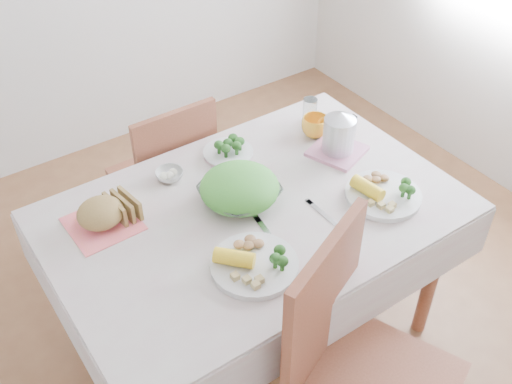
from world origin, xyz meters
TOP-DOWN VIEW (x-y plane):
  - floor at (0.00, 0.00)m, footprint 3.60×3.60m
  - dining_table at (0.00, 0.00)m, footprint 1.40×0.90m
  - tablecloth at (0.00, 0.00)m, footprint 1.50×1.00m
  - chair_far at (-0.03, 0.73)m, footprint 0.42×0.42m
  - salad_bowl at (-0.02, 0.07)m, footprint 0.31×0.31m
  - dinner_plate_left at (-0.17, -0.24)m, footprint 0.39×0.39m
  - dinner_plate_right at (0.43, -0.22)m, footprint 0.34×0.34m
  - broccoli_plate at (0.10, 0.34)m, footprint 0.24×0.24m
  - napkin at (-0.50, 0.24)m, footprint 0.25×0.25m
  - bread_loaf at (-0.50, 0.24)m, footprint 0.19×0.19m
  - fruit_bowl at (-0.17, 0.34)m, footprint 0.13×0.13m
  - yellow_mug at (0.48, 0.25)m, footprint 0.12×0.12m
  - glass_tumbler at (0.53, 0.34)m, footprint 0.08×0.08m
  - pink_tray at (0.48, 0.09)m, footprint 0.26×0.26m
  - electric_kettle at (0.48, 0.09)m, footprint 0.13×0.13m
  - fork_left at (-0.04, -0.13)m, footprint 0.05×0.18m
  - fork_right at (0.19, -0.16)m, footprint 0.02×0.16m
  - knife at (0.15, -0.34)m, footprint 0.18×0.10m

SIDE VIEW (x-z plane):
  - floor at x=0.00m, z-range 0.00..0.00m
  - dining_table at x=0.00m, z-range 0.00..0.75m
  - chair_far at x=-0.03m, z-range 0.01..0.92m
  - tablecloth at x=0.00m, z-range 0.75..0.76m
  - napkin at x=-0.50m, z-range 0.76..0.77m
  - fork_left at x=-0.04m, z-range 0.76..0.77m
  - fork_right at x=0.19m, z-range 0.76..0.77m
  - knife at x=0.15m, z-range 0.76..0.77m
  - pink_tray at x=0.48m, z-range 0.76..0.78m
  - broccoli_plate at x=0.10m, z-range 0.76..0.78m
  - dinner_plate_left at x=-0.17m, z-range 0.76..0.79m
  - dinner_plate_right at x=0.43m, z-range 0.76..0.79m
  - fruit_bowl at x=-0.17m, z-range 0.76..0.80m
  - salad_bowl at x=-0.02m, z-range 0.76..0.83m
  - yellow_mug at x=0.48m, z-range 0.76..0.85m
  - bread_loaf at x=-0.50m, z-range 0.77..0.87m
  - glass_tumbler at x=0.53m, z-range 0.77..0.89m
  - electric_kettle at x=0.48m, z-range 0.79..0.97m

